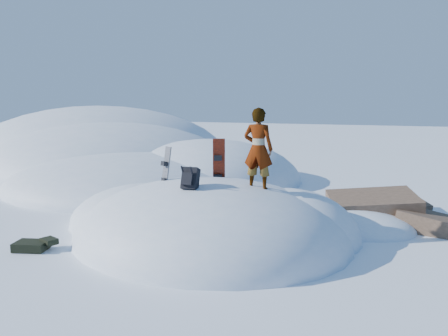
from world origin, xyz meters
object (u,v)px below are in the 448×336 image
at_px(snowboard_red, 219,170).
at_px(backpack, 190,179).
at_px(snowboard_dark, 165,174).
at_px(person, 258,149).

height_order(snowboard_red, backpack, snowboard_red).
xyz_separation_m(snowboard_red, snowboard_dark, (-1.18, -0.74, -0.07)).
bearing_deg(person, snowboard_red, -28.31).
height_order(snowboard_red, snowboard_dark, snowboard_red).
xyz_separation_m(snowboard_red, person, (1.31, -0.68, 0.66)).
distance_m(snowboard_dark, person, 2.60).
relative_size(snowboard_red, person, 0.87).
bearing_deg(snowboard_dark, person, 32.23).
distance_m(snowboard_red, person, 1.61).
bearing_deg(backpack, snowboard_dark, 136.67).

